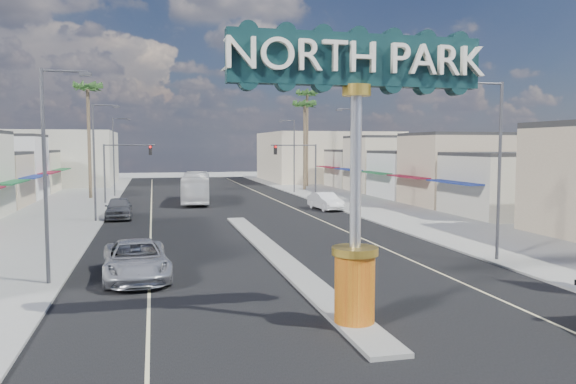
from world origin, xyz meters
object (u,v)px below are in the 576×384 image
streetlight_l_mid (96,156)px  city_bus (196,188)px  traffic_signal_left (123,161)px  palm_right_mid (305,109)px  streetlight_r_mid (356,155)px  suv_left (136,260)px  traffic_signal_right (300,160)px  streetlight_l_near (49,165)px  palm_left_far (88,93)px  streetlight_l_far (115,153)px  streetlight_r_far (293,152)px  car_parked_right (325,201)px  gateway_sign (356,143)px  streetlight_r_near (497,161)px  palm_right_far (307,99)px  car_parked_left (119,208)px

streetlight_l_mid → city_bus: bearing=57.5°
traffic_signal_left → palm_right_mid: 26.01m
streetlight_r_mid → suv_left: 26.58m
traffic_signal_right → streetlight_l_mid: streetlight_l_mid is taller
streetlight_l_near → palm_left_far: bearing=93.7°
suv_left → streetlight_l_far: bearing=90.9°
streetlight_r_far → car_parked_right: bearing=-94.5°
car_parked_right → streetlight_l_far: bearing=130.5°
palm_left_far → suv_left: (5.94, -39.56, -10.66)m
palm_right_mid → car_parked_right: bearing=-100.3°
streetlight_l_near → streetlight_l_far: bearing=90.0°
gateway_sign → suv_left: bearing=129.8°
traffic_signal_left → streetlight_l_far: streetlight_l_far is taller
gateway_sign → streetlight_l_mid: bearing=110.4°
traffic_signal_left → streetlight_r_near: (19.62, -33.99, 0.79)m
streetlight_l_mid → palm_right_far: palm_right_far is taller
gateway_sign → city_bus: bearing=92.8°
palm_right_mid → streetlight_l_far: bearing=-170.3°
palm_left_far → car_parked_right: palm_left_far is taller
car_parked_left → palm_left_far: bearing=101.4°
traffic_signal_right → palm_right_mid: 14.10m
streetlight_r_mid → streetlight_r_far: same height
traffic_signal_left → city_bus: size_ratio=0.53×
traffic_signal_right → streetlight_r_near: 34.03m
gateway_sign → suv_left: size_ratio=1.52×
streetlight_l_mid → streetlight_r_mid: (20.87, 0.00, 0.00)m
car_parked_left → city_bus: 13.33m
streetlight_r_near → car_parked_left: size_ratio=1.76×
traffic_signal_left → car_parked_right: 21.05m
palm_left_far → city_bus: palm_left_far is taller
palm_right_far → suv_left: (-22.06, -51.56, -11.55)m
streetlight_l_far → gateway_sign: bearing=-78.2°
car_parked_left → gateway_sign: bearing=-74.4°
traffic_signal_left → palm_right_far: size_ratio=0.43×
streetlight_l_far → car_parked_right: streetlight_l_far is taller
streetlight_l_near → streetlight_l_far: 42.00m
streetlight_r_far → traffic_signal_left: bearing=-157.8°
palm_left_far → car_parked_left: 21.37m
suv_left → streetlight_r_mid: bearing=44.4°
streetlight_r_near → streetlight_l_far: bearing=116.4°
palm_left_far → streetlight_r_mid: bearing=-40.5°
streetlight_l_mid → palm_right_far: size_ratio=0.64×
traffic_signal_right → streetlight_l_near: bearing=-120.0°
streetlight_r_near → city_bus: bearing=110.5°
gateway_sign → city_bus: (-2.00, 41.25, -4.37)m
streetlight_l_far → palm_left_far: (-2.57, -2.00, 6.43)m
gateway_sign → car_parked_right: size_ratio=1.90×
car_parked_right → gateway_sign: bearing=-112.3°
gateway_sign → streetlight_l_near: gateway_sign is taller
streetlight_l_mid → palm_right_far: (25.43, 32.00, 7.32)m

